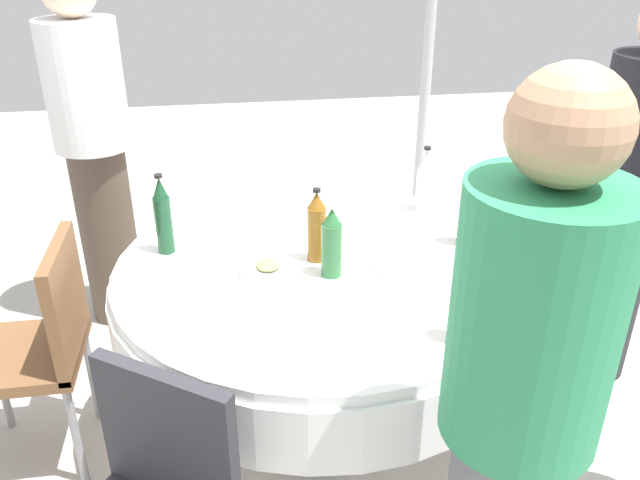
% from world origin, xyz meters
% --- Properties ---
extents(ground_plane, '(10.00, 10.00, 0.00)m').
position_xyz_m(ground_plane, '(0.00, 0.00, 0.00)').
color(ground_plane, '#B7B2A8').
extents(dining_table, '(1.47, 1.47, 0.74)m').
position_xyz_m(dining_table, '(0.00, 0.00, 0.59)').
color(dining_table, white).
rests_on(dining_table, ground_plane).
extents(bottle_green_east, '(0.07, 0.07, 0.26)m').
position_xyz_m(bottle_green_east, '(-0.10, -0.02, 0.86)').
color(bottle_green_east, '#2D6B38').
rests_on(bottle_green_east, dining_table).
extents(bottle_dark_green_south, '(0.06, 0.06, 0.30)m').
position_xyz_m(bottle_dark_green_south, '(0.16, 0.54, 0.88)').
color(bottle_dark_green_south, '#194728').
rests_on(bottle_dark_green_south, dining_table).
extents(bottle_clear_rear, '(0.07, 0.07, 0.27)m').
position_xyz_m(bottle_clear_rear, '(0.38, -0.49, 0.87)').
color(bottle_clear_rear, silver).
rests_on(bottle_clear_rear, dining_table).
extents(bottle_brown_front, '(0.07, 0.07, 0.27)m').
position_xyz_m(bottle_brown_front, '(0.05, -0.56, 0.87)').
color(bottle_brown_front, '#593314').
rests_on(bottle_brown_front, dining_table).
extents(bottle_amber_outer, '(0.07, 0.07, 0.27)m').
position_xyz_m(bottle_amber_outer, '(0.02, 0.01, 0.87)').
color(bottle_amber_outer, '#8C5619').
rests_on(bottle_amber_outer, dining_table).
extents(bottle_amber_west, '(0.07, 0.07, 0.31)m').
position_xyz_m(bottle_amber_west, '(-0.53, -0.35, 0.89)').
color(bottle_amber_west, '#8C5619').
rests_on(bottle_amber_west, dining_table).
extents(wine_glass_front, '(0.06, 0.06, 0.15)m').
position_xyz_m(wine_glass_front, '(0.08, -0.08, 0.84)').
color(wine_glass_front, white).
rests_on(wine_glass_front, dining_table).
extents(wine_glass_outer, '(0.07, 0.07, 0.15)m').
position_xyz_m(wine_glass_outer, '(0.31, -0.13, 0.84)').
color(wine_glass_outer, white).
rests_on(wine_glass_outer, dining_table).
extents(plate_left, '(0.22, 0.22, 0.02)m').
position_xyz_m(plate_left, '(-0.10, -0.29, 0.75)').
color(plate_left, white).
rests_on(plate_left, dining_table).
extents(plate_near, '(0.20, 0.20, 0.04)m').
position_xyz_m(plate_near, '(-0.04, 0.19, 0.75)').
color(plate_near, white).
rests_on(plate_near, dining_table).
extents(knife_south, '(0.17, 0.08, 0.00)m').
position_xyz_m(knife_south, '(0.42, 0.34, 0.74)').
color(knife_south, silver).
rests_on(knife_south, dining_table).
extents(person_east, '(0.34, 0.34, 1.61)m').
position_xyz_m(person_east, '(0.17, -1.28, 0.84)').
color(person_east, '#26262B').
rests_on(person_east, ground_plane).
extents(person_south, '(0.34, 0.34, 1.68)m').
position_xyz_m(person_south, '(0.95, 0.89, 0.89)').
color(person_south, '#4C3F33').
rests_on(person_south, ground_plane).
extents(person_rear, '(0.34, 0.34, 1.62)m').
position_xyz_m(person_rear, '(-0.96, -0.29, 0.85)').
color(person_rear, slate).
rests_on(person_rear, ground_plane).
extents(chair_west, '(0.40, 0.40, 0.87)m').
position_xyz_m(chair_west, '(0.00, 0.98, 0.52)').
color(chair_west, brown).
rests_on(chair_west, ground_plane).
extents(tent_pole_main, '(0.07, 0.07, 2.37)m').
position_xyz_m(tent_pole_main, '(2.02, -1.00, 1.19)').
color(tent_pole_main, '#B2B5B7').
rests_on(tent_pole_main, ground_plane).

